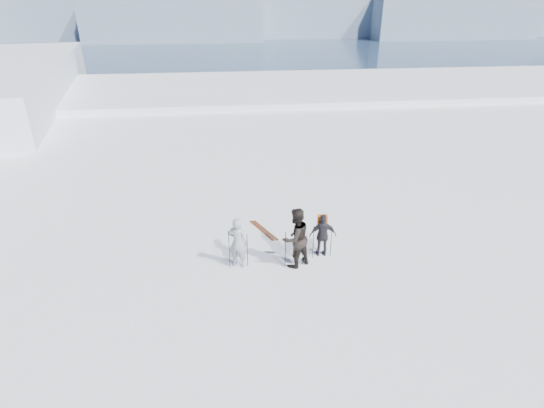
{
  "coord_description": "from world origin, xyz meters",
  "views": [
    {
      "loc": [
        -3.12,
        -9.66,
        7.78
      ],
      "look_at": [
        -1.55,
        3.0,
        1.53
      ],
      "focal_mm": 28.0,
      "sensor_mm": 36.0,
      "label": 1
    }
  ],
  "objects_px": {
    "skier_grey": "(238,242)",
    "skier_pack": "(323,235)",
    "skis_loose": "(263,230)",
    "skier_dark": "(296,238)"
  },
  "relations": [
    {
      "from": "skier_grey",
      "to": "skis_loose",
      "type": "bearing_deg",
      "value": -92.37
    },
    {
      "from": "skier_pack",
      "to": "skier_dark",
      "type": "bearing_deg",
      "value": 31.23
    },
    {
      "from": "skier_grey",
      "to": "skis_loose",
      "type": "height_order",
      "value": "skier_grey"
    },
    {
      "from": "skier_dark",
      "to": "skis_loose",
      "type": "height_order",
      "value": "skier_dark"
    },
    {
      "from": "skier_pack",
      "to": "skis_loose",
      "type": "xyz_separation_m",
      "value": [
        -1.77,
        1.87,
        -0.74
      ]
    },
    {
      "from": "skier_grey",
      "to": "skier_pack",
      "type": "bearing_deg",
      "value": -151.07
    },
    {
      "from": "skis_loose",
      "to": "skier_grey",
      "type": "bearing_deg",
      "value": -115.5
    },
    {
      "from": "skier_dark",
      "to": "skis_loose",
      "type": "xyz_separation_m",
      "value": [
        -0.77,
        2.34,
        -0.99
      ]
    },
    {
      "from": "skier_dark",
      "to": "skis_loose",
      "type": "distance_m",
      "value": 2.66
    },
    {
      "from": "skier_dark",
      "to": "skier_pack",
      "type": "relative_size",
      "value": 1.33
    }
  ]
}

